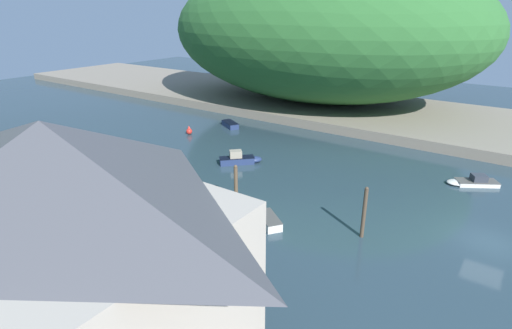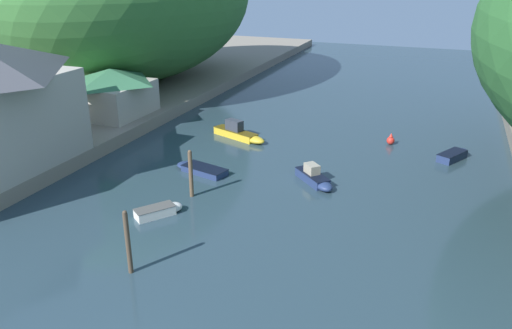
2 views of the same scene
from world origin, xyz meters
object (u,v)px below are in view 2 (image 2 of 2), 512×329
(boat_yellow_tender, at_px, (199,169))
(boat_open_rowboat, at_px, (161,210))
(boathouse_shed, at_px, (112,91))
(channel_buoy_near, at_px, (391,140))
(boat_far_upstream, at_px, (315,178))
(boat_small_dinghy, at_px, (455,155))
(boat_near_quay, at_px, (240,134))
(person_by_boathouse, at_px, (27,161))

(boat_yellow_tender, height_order, boat_open_rowboat, boat_open_rowboat)
(boathouse_shed, relative_size, channel_buoy_near, 7.25)
(boathouse_shed, relative_size, boat_open_rowboat, 2.44)
(boat_far_upstream, distance_m, boat_small_dinghy, 13.62)
(boathouse_shed, relative_size, boat_near_quay, 1.30)
(boat_yellow_tender, xyz_separation_m, boat_near_quay, (-0.13, 8.72, 0.26))
(boat_near_quay, distance_m, boat_open_rowboat, 16.35)
(channel_buoy_near, relative_size, person_by_boathouse, 0.65)
(boat_near_quay, distance_m, boat_far_upstream, 12.16)
(person_by_boathouse, bearing_deg, boat_small_dinghy, -74.59)
(channel_buoy_near, height_order, person_by_boathouse, person_by_boathouse)
(channel_buoy_near, bearing_deg, person_by_boathouse, -140.63)
(channel_buoy_near, bearing_deg, boat_far_upstream, -110.60)
(boathouse_shed, height_order, boat_open_rowboat, boathouse_shed)
(boat_far_upstream, height_order, channel_buoy_near, boat_far_upstream)
(channel_buoy_near, distance_m, person_by_boathouse, 30.83)
(boat_yellow_tender, bearing_deg, boat_open_rowboat, -158.29)
(boat_far_upstream, distance_m, channel_buoy_near, 11.97)
(boat_open_rowboat, bearing_deg, boat_yellow_tender, 134.20)
(channel_buoy_near, bearing_deg, boathouse_shed, -171.08)
(boat_near_quay, relative_size, person_by_boathouse, 3.60)
(boat_open_rowboat, xyz_separation_m, boat_small_dinghy, (18.09, 18.09, 0.03))
(boat_far_upstream, height_order, person_by_boathouse, person_by_boathouse)
(boat_open_rowboat, xyz_separation_m, channel_buoy_near, (12.49, 19.85, 0.11))
(person_by_boathouse, bearing_deg, boat_far_upstream, -82.72)
(boathouse_shed, height_order, boat_yellow_tender, boathouse_shed)
(boat_near_quay, bearing_deg, channel_buoy_near, 125.65)
(boat_small_dinghy, bearing_deg, person_by_boathouse, -120.40)
(boat_yellow_tender, height_order, channel_buoy_near, channel_buoy_near)
(boat_near_quay, relative_size, boat_open_rowboat, 1.87)
(boat_open_rowboat, bearing_deg, person_by_boathouse, -145.23)
(channel_buoy_near, bearing_deg, boat_small_dinghy, -17.48)
(boat_near_quay, xyz_separation_m, boat_open_rowboat, (1.16, -16.31, -0.20))
(boat_small_dinghy, height_order, channel_buoy_near, channel_buoy_near)
(boat_open_rowboat, xyz_separation_m, boat_far_upstream, (8.28, 8.64, 0.12))
(boat_near_quay, bearing_deg, boathouse_shed, -65.74)
(boathouse_shed, bearing_deg, boat_small_dinghy, 4.39)
(boat_far_upstream, relative_size, boat_small_dinghy, 1.00)
(boat_small_dinghy, distance_m, channel_buoy_near, 5.87)
(boat_yellow_tender, height_order, person_by_boathouse, person_by_boathouse)
(boat_yellow_tender, bearing_deg, person_by_boathouse, 139.24)
(boat_open_rowboat, distance_m, boat_far_upstream, 11.97)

